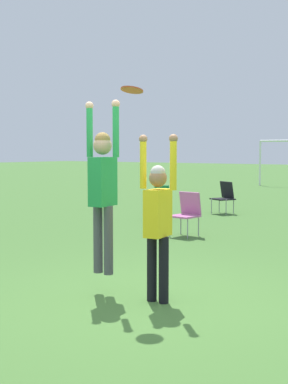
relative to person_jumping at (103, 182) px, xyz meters
The scene contains 7 objects.
ground_plane 1.54m from the person_jumping, ahead, with size 120.00×120.00×0.00m, color #477533.
person_jumping is the anchor object (origin of this frame).
person_defending 0.86m from the person_jumping, ahead, with size 0.54×0.41×2.02m.
frisbee 1.21m from the person_jumping, ahead, with size 0.27×0.27×0.07m.
camping_chair_1 7.38m from the person_jumping, 118.72° to the left, with size 0.45×0.49×0.91m.
camping_chair_2 9.16m from the person_jumping, 107.91° to the left, with size 0.73×0.79×0.92m.
camping_chair_4 4.90m from the person_jumping, 108.79° to the left, with size 0.57×0.62×0.94m.
Camera 1 is at (3.78, -5.17, 1.83)m, focal length 50.00 mm.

